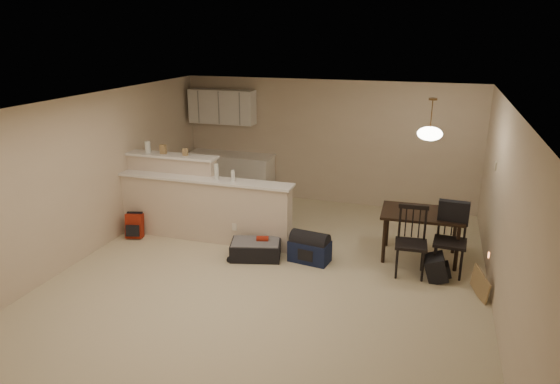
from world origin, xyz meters
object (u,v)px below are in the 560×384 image
at_px(dining_chair_far, 450,241).
at_px(red_backpack, 135,226).
at_px(black_daypack, 436,268).
at_px(dining_table, 422,218).
at_px(suitcase, 256,250).
at_px(navy_duffel, 310,251).
at_px(dining_chair_near, 411,242).
at_px(pendant_lamp, 430,133).

xyz_separation_m(dining_chair_far, red_backpack, (-5.14, -0.23, -0.31)).
bearing_deg(black_daypack, red_backpack, 86.92).
height_order(dining_table, black_daypack, dining_table).
xyz_separation_m(suitcase, red_backpack, (-2.27, 0.13, 0.08)).
bearing_deg(navy_duffel, suitcase, -163.00).
bearing_deg(navy_duffel, red_backpack, -171.61).
xyz_separation_m(dining_chair_near, red_backpack, (-4.61, -0.01, -0.30)).
xyz_separation_m(dining_chair_near, navy_duffel, (-1.50, -0.01, -0.34)).
height_order(dining_table, pendant_lamp, pendant_lamp).
bearing_deg(red_backpack, dining_table, -6.56).
bearing_deg(dining_table, suitcase, -164.38).
distance_m(dining_chair_near, dining_chair_far, 0.57).
relative_size(pendant_lamp, dining_chair_far, 0.60).
distance_m(dining_table, pendant_lamp, 1.32).
xyz_separation_m(dining_table, pendant_lamp, (-0.00, -0.00, 1.32)).
bearing_deg(black_daypack, dining_chair_far, -38.51).
bearing_deg(navy_duffel, dining_chair_near, 8.84).
distance_m(pendant_lamp, red_backpack, 5.08).
relative_size(navy_duffel, black_daypack, 1.59).
bearing_deg(pendant_lamp, black_daypack, -67.73).
relative_size(suitcase, red_backpack, 1.83).
distance_m(dining_chair_far, navy_duffel, 2.07).
xyz_separation_m(pendant_lamp, dining_chair_far, (0.43, -0.42, -1.47)).
xyz_separation_m(dining_chair_far, suitcase, (-2.87, -0.35, -0.39)).
height_order(pendant_lamp, suitcase, pendant_lamp).
relative_size(dining_chair_near, navy_duffel, 1.66).
distance_m(red_backpack, black_daypack, 4.98).
relative_size(red_backpack, black_daypack, 1.09).
distance_m(pendant_lamp, dining_chair_near, 1.61).
relative_size(pendant_lamp, suitcase, 0.81).
distance_m(dining_chair_near, red_backpack, 4.62).
xyz_separation_m(dining_chair_far, black_daypack, (-0.16, -0.23, -0.35)).
bearing_deg(red_backpack, black_daypack, -14.41).
relative_size(dining_table, pendant_lamp, 2.01).
relative_size(pendant_lamp, navy_duffel, 1.01).
distance_m(suitcase, black_daypack, 2.71).
relative_size(dining_chair_near, black_daypack, 2.64).
bearing_deg(black_daypack, navy_duffel, 86.92).
distance_m(dining_chair_far, black_daypack, 0.45).
bearing_deg(dining_table, pendant_lamp, -155.45).
bearing_deg(dining_chair_near, dining_chair_far, 18.14).
height_order(dining_chair_far, suitcase, dining_chair_far).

